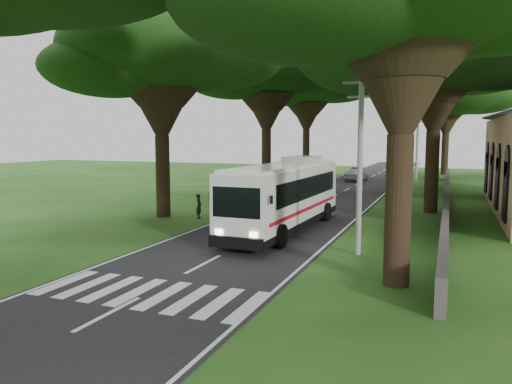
{
  "coord_description": "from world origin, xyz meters",
  "views": [
    {
      "loc": [
        9.06,
        -15.5,
        5.17
      ],
      "look_at": [
        -0.43,
        8.99,
        2.2
      ],
      "focal_mm": 35.0,
      "sensor_mm": 36.0,
      "label": 1
    }
  ],
  "objects_px": {
    "pole_mid": "(402,148)",
    "pedestrian": "(199,206)",
    "distant_car_a": "(356,174)",
    "distant_car_b": "(357,172)",
    "pole_near": "(360,159)",
    "coach_bus": "(285,195)",
    "pole_far": "(417,144)"
  },
  "relations": [
    {
      "from": "pole_mid",
      "to": "pedestrian",
      "type": "height_order",
      "value": "pole_mid"
    },
    {
      "from": "distant_car_a",
      "to": "distant_car_b",
      "type": "xyz_separation_m",
      "value": [
        -0.81,
        4.81,
        -0.12
      ]
    },
    {
      "from": "pole_near",
      "to": "pole_mid",
      "type": "relative_size",
      "value": 1.0
    },
    {
      "from": "pole_mid",
      "to": "coach_bus",
      "type": "relative_size",
      "value": 0.64
    },
    {
      "from": "pole_mid",
      "to": "pole_far",
      "type": "relative_size",
      "value": 1.0
    },
    {
      "from": "distant_car_b",
      "to": "pedestrian",
      "type": "height_order",
      "value": "pedestrian"
    },
    {
      "from": "distant_car_a",
      "to": "pedestrian",
      "type": "relative_size",
      "value": 2.8
    },
    {
      "from": "pole_near",
      "to": "pedestrian",
      "type": "bearing_deg",
      "value": 150.99
    },
    {
      "from": "coach_bus",
      "to": "distant_car_a",
      "type": "height_order",
      "value": "coach_bus"
    },
    {
      "from": "pedestrian",
      "to": "pole_near",
      "type": "bearing_deg",
      "value": -135.56
    },
    {
      "from": "pole_far",
      "to": "distant_car_b",
      "type": "distance_m",
      "value": 7.96
    },
    {
      "from": "pole_near",
      "to": "coach_bus",
      "type": "bearing_deg",
      "value": 138.32
    },
    {
      "from": "distant_car_a",
      "to": "distant_car_b",
      "type": "height_order",
      "value": "distant_car_a"
    },
    {
      "from": "pole_mid",
      "to": "pole_far",
      "type": "distance_m",
      "value": 20.0
    },
    {
      "from": "pedestrian",
      "to": "pole_far",
      "type": "bearing_deg",
      "value": -34.48
    },
    {
      "from": "pole_mid",
      "to": "coach_bus",
      "type": "xyz_separation_m",
      "value": [
        -4.7,
        -15.82,
        -2.22
      ]
    },
    {
      "from": "pole_near",
      "to": "distant_car_a",
      "type": "height_order",
      "value": "pole_near"
    },
    {
      "from": "coach_bus",
      "to": "pedestrian",
      "type": "distance_m",
      "value": 6.67
    },
    {
      "from": "pole_mid",
      "to": "pedestrian",
      "type": "distance_m",
      "value": 18.05
    },
    {
      "from": "distant_car_a",
      "to": "coach_bus",
      "type": "bearing_deg",
      "value": 103.55
    },
    {
      "from": "pole_near",
      "to": "pedestrian",
      "type": "xyz_separation_m",
      "value": [
        -10.97,
        6.09,
        -3.41
      ]
    },
    {
      "from": "pole_mid",
      "to": "distant_car_a",
      "type": "height_order",
      "value": "pole_mid"
    },
    {
      "from": "coach_bus",
      "to": "distant_car_a",
      "type": "distance_m",
      "value": 31.68
    },
    {
      "from": "coach_bus",
      "to": "pedestrian",
      "type": "bearing_deg",
      "value": 165.03
    },
    {
      "from": "distant_car_a",
      "to": "pole_mid",
      "type": "bearing_deg",
      "value": 122.39
    },
    {
      "from": "pole_far",
      "to": "distant_car_b",
      "type": "height_order",
      "value": "pole_far"
    },
    {
      "from": "coach_bus",
      "to": "pole_far",
      "type": "bearing_deg",
      "value": 84.42
    },
    {
      "from": "distant_car_b",
      "to": "coach_bus",
      "type": "bearing_deg",
      "value": -91.25
    },
    {
      "from": "distant_car_a",
      "to": "pole_far",
      "type": "bearing_deg",
      "value": -135.63
    },
    {
      "from": "pole_far",
      "to": "coach_bus",
      "type": "xyz_separation_m",
      "value": [
        -4.7,
        -35.82,
        -2.22
      ]
    },
    {
      "from": "pole_near",
      "to": "coach_bus",
      "type": "relative_size",
      "value": 0.64
    },
    {
      "from": "pedestrian",
      "to": "distant_car_b",
      "type": "bearing_deg",
      "value": -22.94
    }
  ]
}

